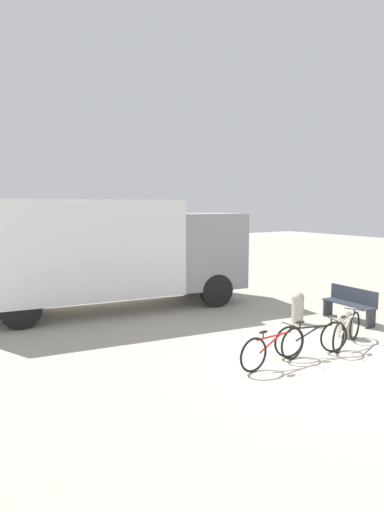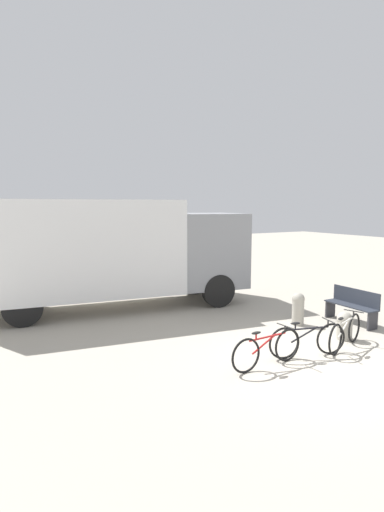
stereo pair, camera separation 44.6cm
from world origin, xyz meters
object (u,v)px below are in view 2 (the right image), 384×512
delivery_truck (112,249)px  bollard_far_bench (298,307)px  bicycle_near (267,349)px  park_bench (353,305)px  bollard_near_bench (345,325)px  bicycle_middle (308,340)px  bicycle_far (345,332)px

delivery_truck → bollard_far_bench: 5.60m
bollard_far_bench → bicycle_near: bearing=-145.4°
bicycle_near → bollard_far_bench: bollard_far_bench is taller
park_bench → bollard_near_bench: park_bench is taller
bicycle_near → bollard_far_bench: (2.53, 1.74, 0.10)m
delivery_truck → park_bench: 6.96m
park_bench → bicycle_near: size_ratio=0.85×
delivery_truck → bicycle_near: bearing=-70.7°
bicycle_middle → bicycle_far: bearing=12.3°
bicycle_middle → bollard_near_bench: 1.60m
delivery_truck → bollard_near_bench: (3.74, -5.43, -1.46)m
bicycle_middle → bollard_far_bench: 2.27m
delivery_truck → park_bench: (5.01, -4.64, -1.31)m
park_bench → bollard_near_bench: size_ratio=2.25×
delivery_truck → park_bench: bearing=-34.3°
park_bench → bollard_near_bench: (-1.27, -0.79, -0.15)m
park_bench → bicycle_far: park_bench is taller
bicycle_far → bollard_near_bench: size_ratio=2.54×
delivery_truck → bollard_near_bench: bearing=-47.0°
bicycle_far → bicycle_near: bearing=159.8°
delivery_truck → bicycle_far: delivery_truck is taller
bicycle_near → bicycle_middle: bearing=-2.7°
park_bench → bicycle_middle: 3.06m
bicycle_middle → bicycle_far: 1.08m
delivery_truck → bollard_near_bench: size_ratio=12.58×
bicycle_near → bollard_near_bench: bicycle_near is taller
bollard_near_bench → bollard_far_bench: (-0.11, 1.39, 0.12)m
bicycle_near → park_bench: bearing=13.8°
park_bench → bicycle_near: 4.07m
bicycle_near → bicycle_far: (2.15, -0.06, 0.00)m
bicycle_middle → bollard_far_bench: (1.45, 1.75, 0.10)m
bicycle_near → bollard_near_bench: 2.66m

